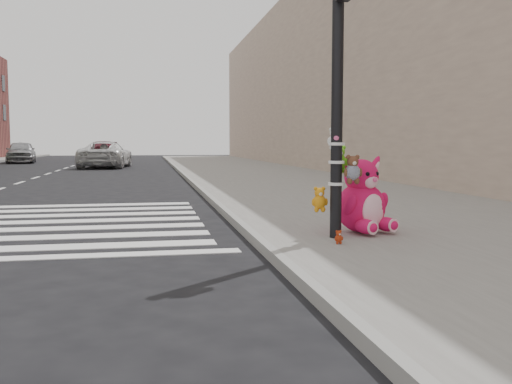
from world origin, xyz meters
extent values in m
plane|color=black|center=(0.00, 0.00, 0.00)|extent=(120.00, 120.00, 0.00)
cube|color=slate|center=(5.00, 10.00, 0.07)|extent=(7.00, 80.00, 0.14)
cube|color=gray|center=(1.55, 10.00, 0.07)|extent=(0.12, 80.00, 0.15)
cube|color=#BBA58F|center=(10.50, 20.00, 5.00)|extent=(5.00, 60.00, 10.00)
cylinder|color=black|center=(2.60, 1.80, 2.14)|extent=(0.16, 0.16, 4.00)
cylinder|color=white|center=(2.60, 1.80, 0.89)|extent=(0.22, 0.22, 0.04)
cylinder|color=white|center=(2.60, 1.80, 1.19)|extent=(0.22, 0.22, 0.04)
cylinder|color=white|center=(2.60, 1.80, 1.44)|extent=(0.22, 0.22, 0.04)
ellipsoid|color=#E11255|center=(3.06, 1.82, 0.24)|extent=(0.37, 0.45, 0.21)
ellipsoid|color=#E11255|center=(3.44, 1.98, 0.24)|extent=(0.37, 0.45, 0.21)
ellipsoid|color=#E11255|center=(3.12, 2.20, 0.51)|extent=(0.92, 0.86, 0.73)
ellipsoid|color=#F9BFD1|center=(3.22, 1.97, 0.48)|extent=(0.43, 0.29, 0.48)
sphere|color=#E11255|center=(3.12, 2.20, 0.96)|extent=(0.66, 0.66, 0.50)
ellipsoid|color=#E11255|center=(2.90, 2.13, 1.03)|extent=(0.36, 0.23, 0.50)
ellipsoid|color=#E11255|center=(3.33, 2.31, 1.03)|extent=(0.36, 0.23, 0.50)
imported|color=silver|center=(-2.31, 28.15, 0.74)|extent=(2.98, 5.55, 1.48)
imported|color=#581924|center=(-3.50, 42.19, 0.77)|extent=(2.88, 5.55, 1.54)
imported|color=#9E9FA3|center=(-8.69, 36.86, 0.78)|extent=(2.47, 4.79, 1.56)
camera|label=1|loc=(0.04, -5.70, 1.46)|focal=40.00mm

